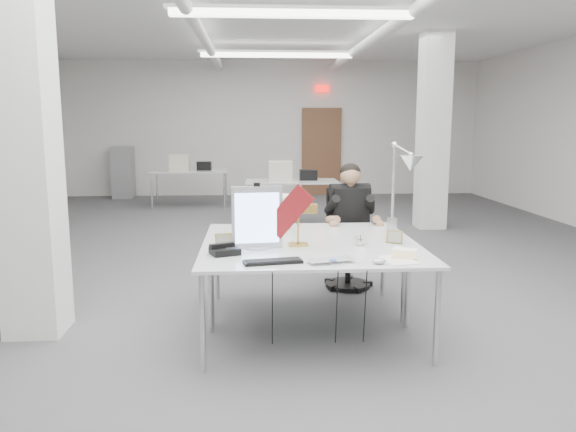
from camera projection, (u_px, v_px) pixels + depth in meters
name	position (u px, v px, depth m)	size (l,w,h in m)	color
room_shell	(295.00, 128.00, 6.74)	(10.04, 14.04, 3.24)	#48474A
desk_main	(316.00, 256.00, 4.31)	(1.80, 0.90, 0.03)	silver
desk_second	(305.00, 233.00, 5.19)	(1.80, 0.90, 0.03)	silver
bg_desk_a	(292.00, 181.00, 9.73)	(1.60, 0.80, 0.03)	silver
bg_desk_b	(189.00, 171.00, 11.77)	(1.60, 0.80, 0.03)	silver
filing_cabinet	(123.00, 172.00, 13.12)	(0.45, 0.55, 1.20)	gray
office_chair	(348.00, 240.00, 5.97)	(0.51, 0.51, 1.03)	black
seated_person	(350.00, 205.00, 5.86)	(0.53, 0.67, 1.00)	black
monitor	(257.00, 218.00, 4.47)	(0.41, 0.04, 0.50)	#B4B4B9
pennant	(289.00, 212.00, 4.45)	(0.43, 0.01, 0.18)	maroon
keyboard	(273.00, 262.00, 4.04)	(0.42, 0.14, 0.02)	black
laptop	(333.00, 262.00, 4.01)	(0.34, 0.22, 0.03)	silver
mouse	(379.00, 261.00, 4.01)	(0.10, 0.06, 0.04)	#AFAFB4
bankers_lamp	(298.00, 223.00, 4.59)	(0.33, 0.13, 0.38)	#C98D3E
desk_phone	(225.00, 251.00, 4.31)	(0.21, 0.19, 0.05)	black
picture_frame_left	(224.00, 240.00, 4.56)	(0.14, 0.01, 0.11)	#AA9249
picture_frame_right	(394.00, 237.00, 4.69)	(0.14, 0.01, 0.11)	olive
desk_clock	(360.00, 239.00, 4.62)	(0.10, 0.10, 0.03)	silver
paper_stack_a	(398.00, 260.00, 4.12)	(0.21, 0.30, 0.01)	white
paper_stack_b	(404.00, 255.00, 4.26)	(0.19, 0.26, 0.01)	#D4B97F
paper_stack_c	(405.00, 249.00, 4.46)	(0.20, 0.14, 0.01)	white
beige_monitor	(268.00, 214.00, 5.17)	(0.36, 0.34, 0.34)	beige
architect_lamp	(400.00, 184.00, 4.92)	(0.25, 0.73, 0.93)	#B9B8BD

